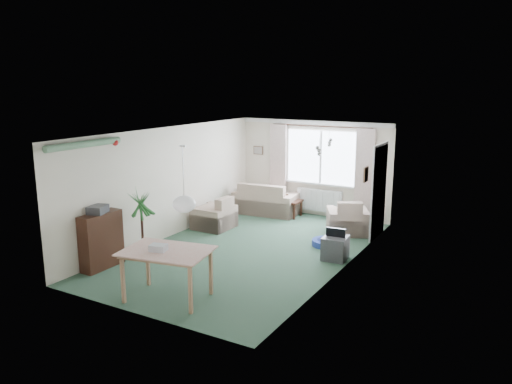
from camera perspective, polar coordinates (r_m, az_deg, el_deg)
The scene contains 25 objects.
ground at distance 10.15m, azimuth -0.84°, elevation -6.67°, with size 6.50×6.50×0.00m, color #2D4C3A.
window at distance 12.54m, azimuth 7.46°, elevation 3.98°, with size 1.80×0.03×1.30m, color white.
curtain_rod at distance 12.38m, azimuth 7.42°, elevation 7.46°, with size 2.60×0.03×0.03m, color black.
curtain_left at distance 12.96m, azimuth 2.55°, elevation 3.32°, with size 0.45×0.08×2.00m, color beige.
curtain_right at distance 12.10m, azimuth 12.30°, elevation 2.39°, with size 0.45×0.08×2.00m, color beige.
radiator at distance 12.71m, azimuth 7.26°, elevation -0.95°, with size 1.20×0.10×0.55m, color white.
doorway at distance 11.10m, azimuth 13.90°, elevation -0.01°, with size 0.03×0.95×2.00m, color black.
pendant_lamp at distance 7.80m, azimuth -8.21°, elevation -1.37°, with size 0.36×0.36×0.36m, color white.
tinsel_garland at distance 9.10m, azimuth -19.03°, elevation 5.18°, with size 1.60×1.60×0.12m, color #196626.
bauble_cluster_a at distance 9.90m, azimuth 8.33°, elevation 5.91°, with size 0.20×0.20×0.20m, color silver.
bauble_cluster_b at distance 8.68m, azimuth 7.26°, elevation 5.03°, with size 0.20×0.20×0.20m, color silver.
wall_picture_back at distance 13.31m, azimuth 0.27°, elevation 4.79°, with size 0.28×0.03×0.22m, color brown.
wall_picture_right at distance 10.05m, azimuth 12.45°, elevation 1.98°, with size 0.03×0.24×0.30m, color brown.
sofa at distance 12.86m, azimuth 1.19°, elevation -0.68°, with size 1.62×0.86×0.81m, color tan.
armchair_corner at distance 11.37m, azimuth 10.43°, elevation -2.72°, with size 0.87×0.83×0.78m, color #C0B491.
armchair_left at distance 11.60m, azimuth -4.83°, elevation -2.33°, with size 0.84×0.80×0.75m, color beige.
coffee_table at distance 12.70m, azimuth 3.05°, elevation -1.76°, with size 0.94×0.52×0.42m, color black.
photo_frame at distance 12.57m, azimuth 3.47°, elevation -0.55°, with size 0.12×0.02×0.16m, color brown.
bookshelf at distance 9.51m, azimuth -17.26°, elevation -5.32°, with size 0.28×0.84×1.03m, color black.
hifi_box at distance 9.36m, azimuth -17.65°, elevation -1.91°, with size 0.28×0.35×0.14m, color #303035.
houseplant at distance 9.93m, azimuth -12.90°, elevation -3.52°, with size 0.56×0.56×1.30m, color #255D20.
dining_table at distance 7.99m, azimuth -10.06°, elevation -9.33°, with size 1.24×0.83×0.78m, color tan.
gift_box at distance 7.83m, azimuth -11.10°, elevation -6.35°, with size 0.25×0.18×0.12m, color silver.
tv_cube at distance 9.72m, azimuth 9.04°, elevation -6.33°, with size 0.45×0.49×0.45m, color #333237.
pet_bed at distance 10.52m, azimuth 8.10°, elevation -5.75°, with size 0.62×0.62×0.12m, color #1F498E.
Camera 1 is at (4.88, -8.26, 3.33)m, focal length 35.00 mm.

